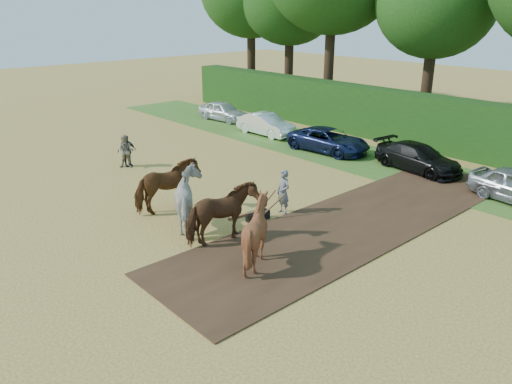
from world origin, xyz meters
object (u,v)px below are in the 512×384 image
(plough_team, at_px, (209,207))
(spectator_near, at_px, (126,151))
(spectator_far, at_px, (127,151))
(parked_cars, at_px, (492,177))

(plough_team, bearing_deg, spectator_near, 169.76)
(spectator_near, distance_m, spectator_far, 0.23)
(spectator_far, distance_m, plough_team, 9.49)
(spectator_near, bearing_deg, plough_team, -60.55)
(spectator_near, height_order, parked_cars, spectator_near)
(spectator_near, bearing_deg, parked_cars, -14.20)
(plough_team, xyz_separation_m, parked_cars, (4.77, 11.79, -0.38))
(spectator_far, bearing_deg, spectator_near, -117.24)
(plough_team, relative_size, parked_cars, 0.17)
(spectator_near, relative_size, spectator_far, 1.04)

